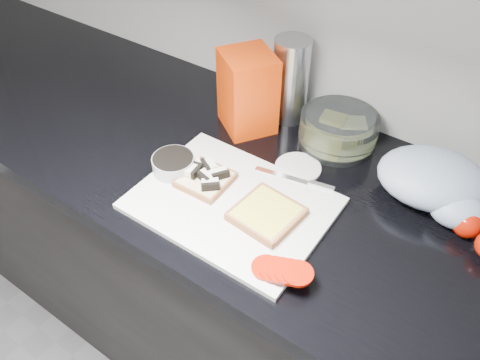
% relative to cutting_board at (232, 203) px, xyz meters
% --- Properties ---
extents(base_cabinet, '(3.50, 0.60, 0.86)m').
position_rel_cutting_board_xyz_m(base_cabinet, '(0.14, 0.12, -0.48)').
color(base_cabinet, black).
rests_on(base_cabinet, ground).
extents(countertop, '(3.50, 0.64, 0.04)m').
position_rel_cutting_board_xyz_m(countertop, '(0.14, 0.12, -0.03)').
color(countertop, black).
rests_on(countertop, base_cabinet).
extents(cutting_board, '(0.40, 0.30, 0.01)m').
position_rel_cutting_board_xyz_m(cutting_board, '(0.00, 0.00, 0.00)').
color(cutting_board, silver).
rests_on(cutting_board, countertop).
extents(bread_left, '(0.11, 0.11, 0.03)m').
position_rel_cutting_board_xyz_m(bread_left, '(-0.08, 0.02, 0.02)').
color(bread_left, beige).
rests_on(bread_left, cutting_board).
extents(bread_right, '(0.14, 0.14, 0.02)m').
position_rel_cutting_board_xyz_m(bread_right, '(0.08, 0.00, 0.01)').
color(bread_right, beige).
rests_on(bread_right, cutting_board).
extents(tomato_slices, '(0.13, 0.08, 0.02)m').
position_rel_cutting_board_xyz_m(tomato_slices, '(0.18, -0.10, 0.02)').
color(tomato_slices, '#B31604').
rests_on(tomato_slices, cutting_board).
extents(knife, '(0.18, 0.05, 0.01)m').
position_rel_cutting_board_xyz_m(knife, '(0.10, 0.14, 0.01)').
color(knife, silver).
rests_on(knife, cutting_board).
extents(seed_tub, '(0.09, 0.09, 0.05)m').
position_rel_cutting_board_xyz_m(seed_tub, '(-0.16, 0.01, 0.02)').
color(seed_tub, '#989D9D').
rests_on(seed_tub, countertop).
extents(tub_lid, '(0.13, 0.13, 0.01)m').
position_rel_cutting_board_xyz_m(tub_lid, '(0.06, 0.18, -0.00)').
color(tub_lid, silver).
rests_on(tub_lid, countertop).
extents(glass_bowl, '(0.19, 0.19, 0.08)m').
position_rel_cutting_board_xyz_m(glass_bowl, '(0.09, 0.32, 0.03)').
color(glass_bowl, silver).
rests_on(glass_bowl, countertop).
extents(bread_bag, '(0.17, 0.17, 0.20)m').
position_rel_cutting_board_xyz_m(bread_bag, '(-0.13, 0.26, 0.09)').
color(bread_bag, red).
rests_on(bread_bag, countertop).
extents(steel_canister, '(0.09, 0.09, 0.22)m').
position_rel_cutting_board_xyz_m(steel_canister, '(-0.07, 0.35, 0.10)').
color(steel_canister, '#ABABAF').
rests_on(steel_canister, countertop).
extents(grocery_bag, '(0.27, 0.24, 0.10)m').
position_rel_cutting_board_xyz_m(grocery_bag, '(0.34, 0.26, 0.04)').
color(grocery_bag, '#AFC1D8').
rests_on(grocery_bag, countertop).
extents(whole_tomatoes, '(0.15, 0.12, 0.06)m').
position_rel_cutting_board_xyz_m(whole_tomatoes, '(0.43, 0.20, 0.02)').
color(whole_tomatoes, '#B31604').
rests_on(whole_tomatoes, countertop).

